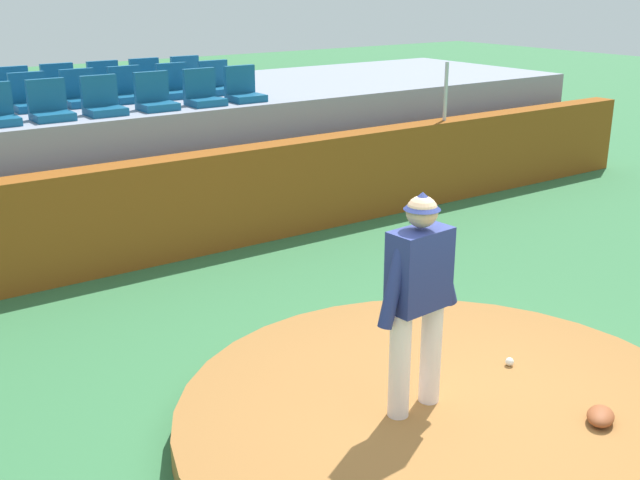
{
  "coord_description": "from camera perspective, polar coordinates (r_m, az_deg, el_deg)",
  "views": [
    {
      "loc": [
        -3.91,
        -3.74,
        3.44
      ],
      "look_at": [
        0.0,
        1.79,
        1.15
      ],
      "focal_mm": 43.32,
      "sensor_mm": 36.0,
      "label": 1
    }
  ],
  "objects": [
    {
      "name": "stadium_chair_5",
      "position": [
        11.5,
        -5.68,
        10.96
      ],
      "size": [
        0.48,
        0.44,
        0.5
      ],
      "rotation": [
        0.0,
        0.0,
        3.14
      ],
      "color": "#13547F",
      "rests_on": "bleacher_platform"
    },
    {
      "name": "stadium_chair_11",
      "position": [
        12.29,
        -7.66,
        11.39
      ],
      "size": [
        0.48,
        0.44,
        0.5
      ],
      "rotation": [
        0.0,
        0.0,
        3.14
      ],
      "color": "#13547F",
      "rests_on": "bleacher_platform"
    },
    {
      "name": "stadium_chair_14",
      "position": [
        12.37,
        -18.61,
        10.64
      ],
      "size": [
        0.48,
        0.44,
        0.5
      ],
      "rotation": [
        0.0,
        0.0,
        3.14
      ],
      "color": "#13547F",
      "rests_on": "bleacher_platform"
    },
    {
      "name": "stadium_chair_2",
      "position": [
        10.65,
        -15.76,
        9.75
      ],
      "size": [
        0.48,
        0.44,
        0.5
      ],
      "rotation": [
        0.0,
        0.0,
        3.14
      ],
      "color": "#13547F",
      "rests_on": "bleacher_platform"
    },
    {
      "name": "pitcher",
      "position": [
        5.8,
        7.3,
        -3.5
      ],
      "size": [
        0.82,
        0.29,
        1.75
      ],
      "rotation": [
        0.0,
        0.0,
        0.07
      ],
      "color": "white",
      "rests_on": "pitchers_mound"
    },
    {
      "name": "stadium_chair_15",
      "position": [
        12.55,
        -15.51,
        11.03
      ],
      "size": [
        0.48,
        0.44,
        0.5
      ],
      "rotation": [
        0.0,
        0.0,
        3.14
      ],
      "color": "#13547F",
      "rests_on": "bleacher_platform"
    },
    {
      "name": "stadium_chair_16",
      "position": [
        12.83,
        -12.61,
        11.41
      ],
      "size": [
        0.48,
        0.44,
        0.5
      ],
      "rotation": [
        0.0,
        0.0,
        3.14
      ],
      "color": "#13547F",
      "rests_on": "bleacher_platform"
    },
    {
      "name": "stadium_chair_9",
      "position": [
        11.72,
        -14.02,
        10.66
      ],
      "size": [
        0.48,
        0.44,
        0.5
      ],
      "rotation": [
        0.0,
        0.0,
        3.14
      ],
      "color": "#13547F",
      "rests_on": "bleacher_platform"
    },
    {
      "name": "stadium_chair_3",
      "position": [
        10.9,
        -12.09,
        10.23
      ],
      "size": [
        0.48,
        0.44,
        0.5
      ],
      "rotation": [
        0.0,
        0.0,
        3.14
      ],
      "color": "#13547F",
      "rests_on": "bleacher_platform"
    },
    {
      "name": "brick_barrier",
      "position": [
        10.07,
        -11.0,
        2.29
      ],
      "size": [
        17.94,
        0.4,
        1.31
      ],
      "primitive_type": "cube",
      "color": "#8E4916",
      "rests_on": "ground_plane"
    },
    {
      "name": "pitchers_mound",
      "position": [
        6.35,
        9.63,
        -13.09
      ],
      "size": [
        4.35,
        4.35,
        0.25
      ],
      "primitive_type": "cylinder",
      "color": "#996432",
      "rests_on": "ground_plane"
    },
    {
      "name": "stadium_chair_13",
      "position": [
        12.14,
        -21.63,
        10.17
      ],
      "size": [
        0.48,
        0.44,
        0.5
      ],
      "rotation": [
        0.0,
        0.0,
        3.14
      ],
      "color": "#13547F",
      "rests_on": "bleacher_platform"
    },
    {
      "name": "stadium_chair_17",
      "position": [
        13.09,
        -9.71,
        11.72
      ],
      "size": [
        0.48,
        0.44,
        0.5
      ],
      "rotation": [
        0.0,
        0.0,
        3.14
      ],
      "color": "#13547F",
      "rests_on": "bleacher_platform"
    },
    {
      "name": "bleacher_platform",
      "position": [
        12.26,
        -15.96,
        5.91
      ],
      "size": [
        16.73,
        3.89,
        1.76
      ],
      "primitive_type": "cube",
      "color": "#878DA0",
      "rests_on": "ground_plane"
    },
    {
      "name": "stadium_chair_8",
      "position": [
        11.51,
        -17.25,
        10.24
      ],
      "size": [
        0.48,
        0.44,
        0.5
      ],
      "rotation": [
        0.0,
        0.0,
        3.14
      ],
      "color": "#13547F",
      "rests_on": "bleacher_platform"
    },
    {
      "name": "fielding_glove",
      "position": [
        6.36,
        20.02,
        -12.13
      ],
      "size": [
        0.36,
        0.32,
        0.11
      ],
      "primitive_type": "ellipsoid",
      "rotation": [
        0.0,
        0.0,
        0.53
      ],
      "color": "brown",
      "rests_on": "pitchers_mound"
    },
    {
      "name": "ground_plane",
      "position": [
        6.41,
        9.56,
        -14.04
      ],
      "size": [
        60.0,
        60.0,
        0.0
      ],
      "primitive_type": "plane",
      "color": "#357041"
    },
    {
      "name": "stadium_chair_4",
      "position": [
        11.19,
        -8.64,
        10.63
      ],
      "size": [
        0.48,
        0.44,
        0.5
      ],
      "rotation": [
        0.0,
        0.0,
        3.14
      ],
      "color": "#13547F",
      "rests_on": "bleacher_platform"
    },
    {
      "name": "baseball",
      "position": [
        6.99,
        13.83,
        -8.72
      ],
      "size": [
        0.07,
        0.07,
        0.07
      ],
      "primitive_type": "sphere",
      "color": "white",
      "rests_on": "pitchers_mound"
    },
    {
      "name": "stadium_chair_10",
      "position": [
        12.0,
        -10.66,
        11.06
      ],
      "size": [
        0.48,
        0.44,
        0.5
      ],
      "rotation": [
        0.0,
        0.0,
        3.14
      ],
      "color": "#13547F",
      "rests_on": "bleacher_platform"
    },
    {
      "name": "fence_post_right",
      "position": [
        12.52,
        9.27,
        10.78
      ],
      "size": [
        0.06,
        0.06,
        0.91
      ],
      "primitive_type": "cylinder",
      "color": "silver",
      "rests_on": "brick_barrier"
    },
    {
      "name": "stadium_chair_1",
      "position": [
        10.44,
        -19.33,
        9.24
      ],
      "size": [
        0.48,
        0.44,
        0.5
      ],
      "rotation": [
        0.0,
        0.0,
        3.14
      ],
      "color": "#13547F",
      "rests_on": "bleacher_platform"
    },
    {
      "name": "stadium_chair_7",
      "position": [
        11.3,
        -20.6,
        9.75
      ],
      "size": [
        0.48,
        0.44,
        0.5
      ],
      "rotation": [
        0.0,
        0.0,
        3.14
      ],
      "color": "#13547F",
      "rests_on": "bleacher_platform"
    }
  ]
}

